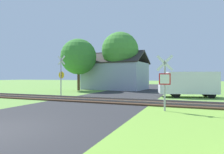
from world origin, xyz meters
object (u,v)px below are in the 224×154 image
(tree_center, at_px, (120,50))
(tree_left, at_px, (79,57))
(crossing_sign_far, at_px, (61,73))
(house, at_px, (115,75))
(mail_truck, at_px, (189,83))
(stop_sign_near, at_px, (165,80))

(tree_center, height_order, tree_left, tree_center)
(crossing_sign_far, bearing_deg, house, 91.20)
(crossing_sign_far, height_order, house, house)
(tree_left, xyz_separation_m, mail_truck, (13.56, -3.87, -3.19))
(crossing_sign_far, bearing_deg, mail_truck, 24.58)
(tree_center, distance_m, tree_left, 5.67)
(tree_center, bearing_deg, tree_left, -148.11)
(tree_center, height_order, mail_truck, tree_center)
(house, xyz_separation_m, tree_left, (-3.66, -4.11, 2.41))
(tree_left, bearing_deg, house, 48.35)
(tree_left, bearing_deg, stop_sign_near, -44.06)
(tree_center, bearing_deg, mail_truck, -37.71)
(stop_sign_near, distance_m, mail_truck, 8.16)
(house, xyz_separation_m, tree_center, (1.09, -1.16, 3.37))
(crossing_sign_far, distance_m, tree_center, 11.11)
(crossing_sign_far, distance_m, mail_truck, 11.59)
(tree_left, distance_m, mail_truck, 14.46)
(stop_sign_near, xyz_separation_m, tree_left, (-12.32, 11.93, 2.75))
(house, bearing_deg, stop_sign_near, -56.48)
(crossing_sign_far, height_order, tree_left, tree_left)
(tree_center, distance_m, mail_truck, 11.90)
(crossing_sign_far, bearing_deg, tree_center, 84.77)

